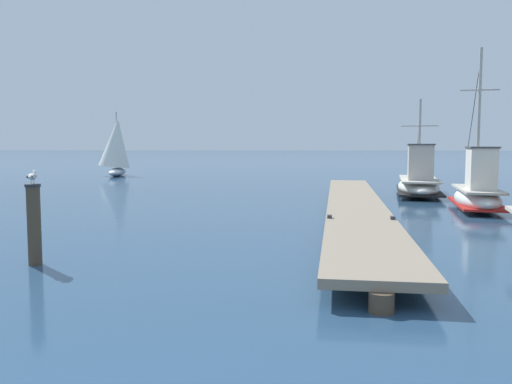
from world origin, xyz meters
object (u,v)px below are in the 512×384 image
fishing_boat_0 (478,192)px  fishing_boat_2 (419,181)px  perched_seagull (32,176)px  mooring_piling (34,223)px  distant_sailboat (116,147)px

fishing_boat_0 → fishing_boat_2: (-0.75, 5.57, -0.02)m
fishing_boat_0 → fishing_boat_2: size_ratio=0.92×
fishing_boat_0 → perched_seagull: size_ratio=15.22×
fishing_boat_0 → mooring_piling: fishing_boat_0 is taller
fishing_boat_2 → perched_seagull: (-10.94, -14.99, 1.10)m
perched_seagull → distant_sailboat: 30.07m
fishing_boat_0 → fishing_boat_2: bearing=97.7°
perched_seagull → distant_sailboat: size_ratio=0.08×
distant_sailboat → fishing_boat_2: bearing=-36.7°
fishing_boat_0 → perched_seagull: bearing=-141.1°
perched_seagull → distant_sailboat: distant_sailboat is taller
fishing_boat_0 → distant_sailboat: fishing_boat_0 is taller
fishing_boat_2 → distant_sailboat: size_ratio=1.33×
mooring_piling → distant_sailboat: bearing=105.2°
mooring_piling → distant_sailboat: (-7.88, 29.02, 1.33)m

